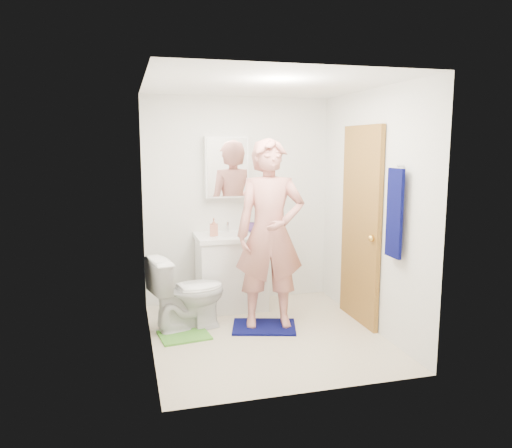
{
  "coord_description": "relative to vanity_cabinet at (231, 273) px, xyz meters",
  "views": [
    {
      "loc": [
        -1.29,
        -4.51,
        1.86
      ],
      "look_at": [
        -0.03,
        0.25,
        1.07
      ],
      "focal_mm": 35.0,
      "sensor_mm": 36.0,
      "label": 1
    }
  ],
  "objects": [
    {
      "name": "mirror_panel",
      "position": [
        0.0,
        0.16,
        1.2
      ],
      "size": [
        0.46,
        0.01,
        0.66
      ],
      "primitive_type": "cube",
      "color": "white",
      "rests_on": "wall_back"
    },
    {
      "name": "wall_right",
      "position": [
        1.26,
        -0.91,
        0.8
      ],
      "size": [
        0.02,
        2.4,
        2.4
      ],
      "primitive_type": "cube",
      "color": "silver",
      "rests_on": "ground"
    },
    {
      "name": "wall_back",
      "position": [
        0.15,
        0.3,
        0.8
      ],
      "size": [
        2.2,
        0.02,
        2.4
      ],
      "primitive_type": "cube",
      "color": "silver",
      "rests_on": "ground"
    },
    {
      "name": "faucet",
      "position": [
        0.0,
        0.18,
        0.51
      ],
      "size": [
        0.03,
        0.03,
        0.12
      ],
      "primitive_type": "cylinder",
      "color": "silver",
      "rests_on": "countertop"
    },
    {
      "name": "door_knob",
      "position": [
        1.18,
        -1.08,
        0.55
      ],
      "size": [
        0.07,
        0.07,
        0.07
      ],
      "primitive_type": "sphere",
      "color": "gold",
      "rests_on": "door"
    },
    {
      "name": "countertop",
      "position": [
        0.0,
        0.0,
        0.43
      ],
      "size": [
        0.79,
        0.59,
        0.05
      ],
      "primitive_type": "cube",
      "color": "white",
      "rests_on": "vanity_cabinet"
    },
    {
      "name": "ceiling",
      "position": [
        0.15,
        -0.91,
        2.01
      ],
      "size": [
        2.2,
        2.4,
        0.02
      ],
      "primitive_type": "cube",
      "color": "white",
      "rests_on": "ground"
    },
    {
      "name": "green_rug",
      "position": [
        -0.63,
        -0.75,
        -0.39
      ],
      "size": [
        0.52,
        0.46,
        0.02
      ],
      "primitive_type": "cube",
      "rotation": [
        0.0,
        0.0,
        0.14
      ],
      "color": "#53A236",
      "rests_on": "floor"
    },
    {
      "name": "towel",
      "position": [
        1.18,
        -1.48,
        0.85
      ],
      "size": [
        0.03,
        0.24,
        0.8
      ],
      "primitive_type": "cube",
      "color": "#070A49",
      "rests_on": "wall_right"
    },
    {
      "name": "door",
      "position": [
        1.22,
        -0.76,
        0.62
      ],
      "size": [
        0.05,
        0.8,
        2.05
      ],
      "primitive_type": "cube",
      "color": "#A8742E",
      "rests_on": "ground"
    },
    {
      "name": "medicine_cabinet",
      "position": [
        0.0,
        0.22,
        1.2
      ],
      "size": [
        0.5,
        0.12,
        0.7
      ],
      "primitive_type": "cube",
      "color": "white",
      "rests_on": "wall_back"
    },
    {
      "name": "vanity_cabinet",
      "position": [
        0.0,
        0.0,
        0.0
      ],
      "size": [
        0.75,
        0.55,
        0.8
      ],
      "primitive_type": "cube",
      "color": "white",
      "rests_on": "floor"
    },
    {
      "name": "man",
      "position": [
        0.25,
        -0.71,
        0.57
      ],
      "size": [
        0.76,
        0.56,
        1.9
      ],
      "primitive_type": "imported",
      "rotation": [
        0.0,
        0.0,
        -0.16
      ],
      "color": "tan",
      "rests_on": "bath_mat"
    },
    {
      "name": "soap_dispenser",
      "position": [
        -0.2,
        -0.02,
        0.55
      ],
      "size": [
        0.1,
        0.1,
        0.2
      ],
      "primitive_type": "imported",
      "rotation": [
        0.0,
        0.0,
        -0.13
      ],
      "color": "#C7755C",
      "rests_on": "countertop"
    },
    {
      "name": "wall_front",
      "position": [
        0.15,
        -2.12,
        0.8
      ],
      "size": [
        2.2,
        0.02,
        2.4
      ],
      "primitive_type": "cube",
      "color": "silver",
      "rests_on": "ground"
    },
    {
      "name": "toilet",
      "position": [
        -0.56,
        -0.56,
        -0.02
      ],
      "size": [
        0.84,
        0.61,
        0.77
      ],
      "primitive_type": "imported",
      "rotation": [
        0.0,
        0.0,
        1.83
      ],
      "color": "white",
      "rests_on": "floor"
    },
    {
      "name": "floor",
      "position": [
        0.15,
        -0.91,
        -0.41
      ],
      "size": [
        2.2,
        2.4,
        0.02
      ],
      "primitive_type": "cube",
      "color": "beige",
      "rests_on": "ground"
    },
    {
      "name": "sink_basin",
      "position": [
        0.0,
        0.0,
        0.44
      ],
      "size": [
        0.4,
        0.4,
        0.03
      ],
      "primitive_type": "cylinder",
      "color": "white",
      "rests_on": "countertop"
    },
    {
      "name": "wall_left",
      "position": [
        -0.96,
        -0.91,
        0.8
      ],
      "size": [
        0.02,
        2.4,
        2.4
      ],
      "primitive_type": "cube",
      "color": "silver",
      "rests_on": "ground"
    },
    {
      "name": "toothbrush_cup",
      "position": [
        0.28,
        0.12,
        0.5
      ],
      "size": [
        0.14,
        0.14,
        0.11
      ],
      "primitive_type": "imported",
      "rotation": [
        0.0,
        0.0,
        0.01
      ],
      "color": "#59397F",
      "rests_on": "countertop"
    },
    {
      "name": "bath_mat",
      "position": [
        0.18,
        -0.74,
        -0.39
      ],
      "size": [
        0.74,
        0.61,
        0.02
      ],
      "primitive_type": "cube",
      "rotation": [
        0.0,
        0.0,
        -0.28
      ],
      "color": "#070A49",
      "rests_on": "floor"
    },
    {
      "name": "towel_hook",
      "position": [
        1.22,
        -1.48,
        1.27
      ],
      "size": [
        0.06,
        0.02,
        0.02
      ],
      "primitive_type": "cylinder",
      "rotation": [
        0.0,
        1.57,
        0.0
      ],
      "color": "silver",
      "rests_on": "wall_right"
    }
  ]
}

